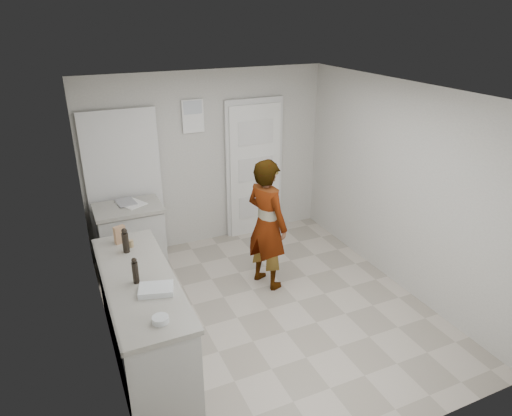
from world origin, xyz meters
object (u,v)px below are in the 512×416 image
oil_cruet_a (125,241)px  baking_dish (156,290)px  spice_jar (131,244)px  oil_cruet_b (135,271)px  cake_mix_box (120,235)px  egg_bowl (160,320)px  person (267,224)px

oil_cruet_a → baking_dish: (0.11, -0.85, -0.10)m
spice_jar → oil_cruet_b: 0.73m
cake_mix_box → egg_bowl: bearing=-105.2°
oil_cruet_b → spice_jar: bearing=83.4°
egg_bowl → baking_dish: bearing=81.5°
cake_mix_box → oil_cruet_a: (0.02, -0.23, 0.03)m
oil_cruet_b → egg_bowl: bearing=-84.4°
cake_mix_box → oil_cruet_a: 0.24m
person → oil_cruet_b: (-1.71, -0.81, 0.22)m
spice_jar → oil_cruet_b: size_ratio=0.29×
oil_cruet_b → baking_dish: bearing=-60.1°
spice_jar → oil_cruet_a: 0.14m
person → baking_dish: person is taller
person → oil_cruet_a: 1.72m
person → spice_jar: person is taller
person → spice_jar: (-1.63, -0.09, 0.14)m
spice_jar → egg_bowl: 1.38m
cake_mix_box → oil_cruet_b: oil_cruet_b is taller
baking_dish → egg_bowl: size_ratio=2.60×
spice_jar → baking_dish: 0.94m
spice_jar → egg_bowl: size_ratio=0.57×
oil_cruet_a → spice_jar: bearing=54.8°
oil_cruet_a → egg_bowl: (0.05, -1.29, -0.10)m
oil_cruet_b → egg_bowl: (0.06, -0.66, -0.10)m
oil_cruet_a → egg_bowl: bearing=-87.9°
spice_jar → egg_bowl: (-0.02, -1.38, -0.01)m
spice_jar → baking_dish: size_ratio=0.22×
oil_cruet_a → person: bearing=6.2°
oil_cruet_b → baking_dish: (0.13, -0.23, -0.10)m
egg_bowl → cake_mix_box: bearing=92.6°
person → baking_dish: bearing=103.1°
person → cake_mix_box: 1.73m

